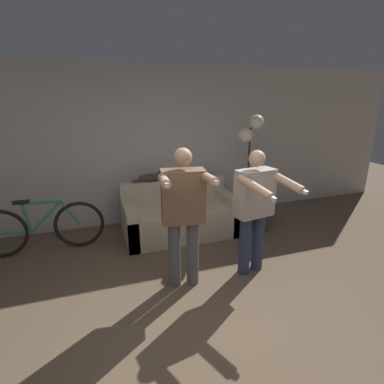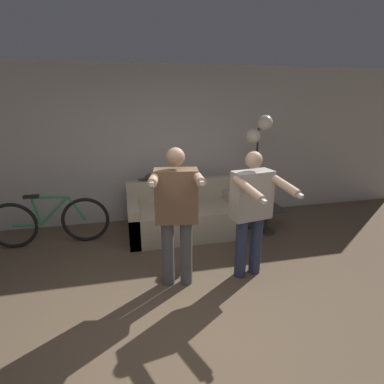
{
  "view_description": "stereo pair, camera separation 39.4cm",
  "coord_description": "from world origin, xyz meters",
  "px_view_note": "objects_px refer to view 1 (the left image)",
  "views": [
    {
      "loc": [
        -0.88,
        -1.98,
        2.1
      ],
      "look_at": [
        0.32,
        1.58,
        0.9
      ],
      "focal_mm": 28.0,
      "sensor_mm": 36.0,
      "label": 1
    },
    {
      "loc": [
        -0.5,
        -2.08,
        2.1
      ],
      "look_at": [
        0.32,
        1.58,
        0.9
      ],
      "focal_mm": 28.0,
      "sensor_mm": 36.0,
      "label": 2
    }
  ],
  "objects_px": {
    "cat": "(151,177)",
    "bicycle": "(41,228)",
    "person_left": "(184,210)",
    "cup": "(261,202)",
    "side_table": "(260,211)",
    "floor_lamp": "(250,140)",
    "person_right": "(255,205)",
    "couch": "(180,217)"
  },
  "relations": [
    {
      "from": "cup",
      "to": "side_table",
      "type": "bearing_deg",
      "value": 37.87
    },
    {
      "from": "cat",
      "to": "cup",
      "type": "bearing_deg",
      "value": -20.96
    },
    {
      "from": "person_right",
      "to": "cat",
      "type": "xyz_separation_m",
      "value": [
        -0.9,
        1.71,
        -0.01
      ]
    },
    {
      "from": "person_left",
      "to": "person_right",
      "type": "bearing_deg",
      "value": 8.61
    },
    {
      "from": "bicycle",
      "to": "side_table",
      "type": "bearing_deg",
      "value": -5.38
    },
    {
      "from": "floor_lamp",
      "to": "couch",
      "type": "bearing_deg",
      "value": -178.49
    },
    {
      "from": "person_left",
      "to": "cup",
      "type": "bearing_deg",
      "value": 41.94
    },
    {
      "from": "cup",
      "to": "floor_lamp",
      "type": "bearing_deg",
      "value": 103.62
    },
    {
      "from": "couch",
      "to": "cup",
      "type": "distance_m",
      "value": 1.33
    },
    {
      "from": "cat",
      "to": "bicycle",
      "type": "xyz_separation_m",
      "value": [
        -1.63,
        -0.31,
        -0.51
      ]
    },
    {
      "from": "couch",
      "to": "cat",
      "type": "bearing_deg",
      "value": 136.91
    },
    {
      "from": "cat",
      "to": "side_table",
      "type": "distance_m",
      "value": 1.87
    },
    {
      "from": "person_left",
      "to": "person_right",
      "type": "height_order",
      "value": "person_left"
    },
    {
      "from": "floor_lamp",
      "to": "side_table",
      "type": "xyz_separation_m",
      "value": [
        0.09,
        -0.31,
        -1.14
      ]
    },
    {
      "from": "person_left",
      "to": "cat",
      "type": "relative_size",
      "value": 3.13
    },
    {
      "from": "side_table",
      "to": "person_left",
      "type": "bearing_deg",
      "value": -146.68
    },
    {
      "from": "bicycle",
      "to": "floor_lamp",
      "type": "bearing_deg",
      "value": -0.05
    },
    {
      "from": "couch",
      "to": "cat",
      "type": "height_order",
      "value": "cat"
    },
    {
      "from": "person_left",
      "to": "side_table",
      "type": "height_order",
      "value": "person_left"
    },
    {
      "from": "couch",
      "to": "person_left",
      "type": "height_order",
      "value": "person_left"
    },
    {
      "from": "person_left",
      "to": "bicycle",
      "type": "xyz_separation_m",
      "value": [
        -1.65,
        1.39,
        -0.57
      ]
    },
    {
      "from": "couch",
      "to": "floor_lamp",
      "type": "xyz_separation_m",
      "value": [
        1.21,
        0.03,
        1.17
      ]
    },
    {
      "from": "cat",
      "to": "bicycle",
      "type": "distance_m",
      "value": 1.73
    },
    {
      "from": "couch",
      "to": "person_right",
      "type": "distance_m",
      "value": 1.58
    },
    {
      "from": "side_table",
      "to": "floor_lamp",
      "type": "bearing_deg",
      "value": 106.24
    },
    {
      "from": "bicycle",
      "to": "couch",
      "type": "bearing_deg",
      "value": -1.0
    },
    {
      "from": "cat",
      "to": "bicycle",
      "type": "bearing_deg",
      "value": -169.07
    },
    {
      "from": "side_table",
      "to": "cup",
      "type": "xyz_separation_m",
      "value": [
        -0.01,
        -0.01,
        0.17
      ]
    },
    {
      "from": "side_table",
      "to": "bicycle",
      "type": "distance_m",
      "value": 3.31
    },
    {
      "from": "couch",
      "to": "person_right",
      "type": "height_order",
      "value": "person_right"
    },
    {
      "from": "person_left",
      "to": "floor_lamp",
      "type": "height_order",
      "value": "floor_lamp"
    },
    {
      "from": "person_left",
      "to": "cup",
      "type": "relative_size",
      "value": 17.51
    },
    {
      "from": "person_right",
      "to": "cup",
      "type": "bearing_deg",
      "value": 44.73
    },
    {
      "from": "floor_lamp",
      "to": "side_table",
      "type": "bearing_deg",
      "value": -73.76
    },
    {
      "from": "cat",
      "to": "floor_lamp",
      "type": "bearing_deg",
      "value": -11.36
    },
    {
      "from": "person_left",
      "to": "bicycle",
      "type": "bearing_deg",
      "value": 148.41
    },
    {
      "from": "couch",
      "to": "bicycle",
      "type": "xyz_separation_m",
      "value": [
        -2.0,
        0.03,
        0.08
      ]
    },
    {
      "from": "cup",
      "to": "bicycle",
      "type": "xyz_separation_m",
      "value": [
        -3.28,
        0.32,
        -0.11
      ]
    },
    {
      "from": "cup",
      "to": "person_left",
      "type": "bearing_deg",
      "value": -146.72
    },
    {
      "from": "person_right",
      "to": "bicycle",
      "type": "relative_size",
      "value": 0.91
    },
    {
      "from": "cup",
      "to": "bicycle",
      "type": "height_order",
      "value": "bicycle"
    },
    {
      "from": "cat",
      "to": "cup",
      "type": "xyz_separation_m",
      "value": [
        1.65,
        -0.63,
        -0.4
      ]
    }
  ]
}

